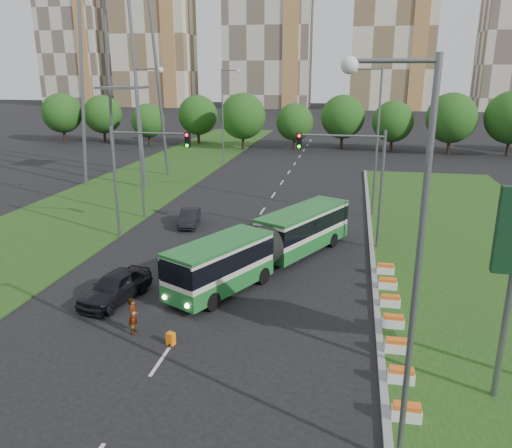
% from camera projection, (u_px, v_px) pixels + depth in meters
% --- Properties ---
extents(ground, '(360.00, 360.00, 0.00)m').
position_uv_depth(ground, '(258.00, 305.00, 25.85)').
color(ground, black).
rests_on(ground, ground).
extents(grass_median, '(14.00, 60.00, 0.15)m').
position_uv_depth(grass_median, '(487.00, 265.00, 30.98)').
color(grass_median, '#204313').
rests_on(grass_median, ground).
extents(median_kerb, '(0.30, 60.00, 0.18)m').
position_uv_depth(median_kerb, '(372.00, 257.00, 32.24)').
color(median_kerb, gray).
rests_on(median_kerb, ground).
extents(left_verge, '(12.00, 110.00, 0.10)m').
position_uv_depth(left_verge, '(135.00, 186.00, 52.59)').
color(left_verge, '#204313').
rests_on(left_verge, ground).
extents(lane_markings, '(0.20, 100.00, 0.01)m').
position_uv_depth(lane_markings, '(266.00, 205.00, 45.18)').
color(lane_markings, beige).
rests_on(lane_markings, ground).
extents(flower_planters, '(1.10, 13.70, 0.60)m').
position_uv_depth(flower_planters, '(393.00, 321.00, 23.19)').
color(flower_planters, white).
rests_on(flower_planters, grass_median).
extents(traffic_mast_median, '(5.76, 0.32, 8.00)m').
position_uv_depth(traffic_mast_median, '(357.00, 170.00, 32.82)').
color(traffic_mast_median, slate).
rests_on(traffic_mast_median, ground).
extents(traffic_mast_left, '(5.76, 0.32, 8.00)m').
position_uv_depth(traffic_mast_left, '(135.00, 165.00, 34.64)').
color(traffic_mast_left, slate).
rests_on(traffic_mast_left, ground).
extents(street_lamps, '(36.00, 60.00, 12.00)m').
position_uv_depth(street_lamps, '(242.00, 157.00, 34.05)').
color(street_lamps, slate).
rests_on(street_lamps, ground).
extents(tree_line, '(120.00, 8.00, 9.00)m').
position_uv_depth(tree_line, '(392.00, 122.00, 74.38)').
color(tree_line, '#205316').
rests_on(tree_line, ground).
extents(apartment_tower_west, '(26.00, 15.00, 48.00)m').
position_uv_depth(apartment_tower_west, '(154.00, 35.00, 171.58)').
color(apartment_tower_west, beige).
rests_on(apartment_tower_west, ground).
extents(apartment_tower_cwest, '(28.00, 15.00, 52.00)m').
position_uv_depth(apartment_tower_cwest, '(268.00, 27.00, 163.72)').
color(apartment_tower_cwest, beige).
rests_on(apartment_tower_cwest, ground).
extents(apartment_tower_ceast, '(25.00, 15.00, 50.00)m').
position_uv_depth(apartment_tower_ceast, '(394.00, 28.00, 156.74)').
color(apartment_tower_ceast, beige).
rests_on(apartment_tower_ceast, ground).
extents(midrise_west, '(22.00, 14.00, 36.00)m').
position_uv_depth(midrise_west, '(76.00, 54.00, 178.79)').
color(midrise_west, beige).
rests_on(midrise_west, ground).
extents(articulated_bus, '(2.42, 15.53, 2.56)m').
position_uv_depth(articulated_bus, '(264.00, 243.00, 30.36)').
color(articulated_bus, beige).
rests_on(articulated_bus, ground).
extents(car_left_near, '(2.79, 4.92, 1.58)m').
position_uv_depth(car_left_near, '(115.00, 287.00, 26.10)').
color(car_left_near, black).
rests_on(car_left_near, ground).
extents(car_left_far, '(1.99, 4.03, 1.27)m').
position_uv_depth(car_left_far, '(189.00, 218.00, 39.05)').
color(car_left_far, black).
rests_on(car_left_far, ground).
extents(pedestrian, '(0.51, 0.69, 1.76)m').
position_uv_depth(pedestrian, '(133.00, 315.00, 22.80)').
color(pedestrian, gray).
rests_on(pedestrian, ground).
extents(shopping_trolley, '(0.34, 0.36, 0.58)m').
position_uv_depth(shopping_trolley, '(171.00, 339.00, 21.96)').
color(shopping_trolley, orange).
rests_on(shopping_trolley, ground).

